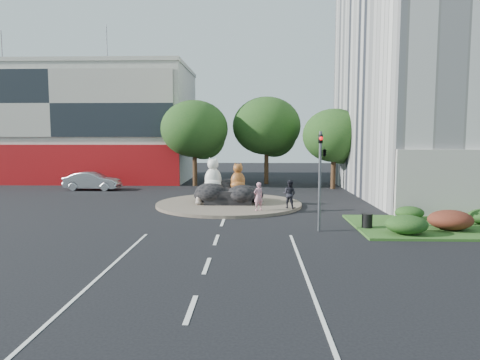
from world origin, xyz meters
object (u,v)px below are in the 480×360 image
object	(u,v)px
cat_tabby	(238,176)
parked_car	(93,181)
cat_white	(213,173)
kitten_white	(258,198)
kitten_calico	(199,198)
litter_bin	(367,221)
pedestrian_pink	(258,196)
pedestrian_dark	(289,194)

from	to	relation	value
cat_tabby	parked_car	xyz separation A→B (m)	(-13.33, 8.34, -1.25)
cat_white	kitten_white	bearing A→B (deg)	-15.53
kitten_calico	cat_tabby	bearing A→B (deg)	55.39
cat_white	litter_bin	world-z (taller)	cat_white
kitten_calico	litter_bin	bearing A→B (deg)	1.20
pedestrian_pink	litter_bin	distance (m)	7.15
pedestrian_pink	parked_car	size ratio (longest dim) A/B	0.36
pedestrian_dark	litter_bin	distance (m)	6.50
cat_white	litter_bin	bearing A→B (deg)	-40.73
cat_white	pedestrian_pink	distance (m)	4.56
kitten_calico	kitten_white	xyz separation A→B (m)	(4.01, 0.07, 0.01)
cat_white	kitten_calico	size ratio (longest dim) A/B	2.54
cat_white	pedestrian_dark	size ratio (longest dim) A/B	1.24
pedestrian_pink	parked_car	xyz separation A→B (m)	(-14.71, 11.38, -0.27)
pedestrian_pink	kitten_white	bearing A→B (deg)	-123.67
pedestrian_pink	pedestrian_dark	xyz separation A→B (m)	(1.99, 0.90, 0.03)
kitten_calico	pedestrian_pink	xyz separation A→B (m)	(3.98, -2.14, 0.43)
litter_bin	pedestrian_dark	bearing A→B (deg)	122.77
cat_white	litter_bin	size ratio (longest dim) A/B	3.14
kitten_white	pedestrian_dark	bearing A→B (deg)	-77.57
cat_white	cat_tabby	world-z (taller)	cat_white
kitten_calico	pedestrian_dark	bearing A→B (deg)	24.64
cat_white	parked_car	size ratio (longest dim) A/B	0.46
cat_tabby	kitten_white	bearing A→B (deg)	-37.70
pedestrian_pink	pedestrian_dark	bearing A→B (deg)	171.34
pedestrian_pink	parked_car	bearing A→B (deg)	-70.61
cat_white	parked_car	xyz separation A→B (m)	(-11.61, 8.24, -1.41)
pedestrian_dark	kitten_calico	bearing A→B (deg)	16.25
litter_bin	pedestrian_pink	bearing A→B (deg)	140.43
cat_tabby	kitten_white	size ratio (longest dim) A/B	2.10
pedestrian_pink	cat_tabby	bearing A→B (deg)	-98.52
kitten_white	pedestrian_pink	world-z (taller)	pedestrian_pink
cat_tabby	kitten_white	distance (m)	2.15
cat_tabby	pedestrian_pink	xyz separation A→B (m)	(1.37, -3.03, -0.98)
cat_white	parked_car	bearing A→B (deg)	145.65
cat_tabby	litter_bin	bearing A→B (deg)	-54.91
cat_tabby	pedestrian_dark	xyz separation A→B (m)	(3.37, -2.14, -0.95)
kitten_calico	parked_car	world-z (taller)	parked_car
cat_white	cat_tabby	distance (m)	1.74
kitten_calico	parked_car	distance (m)	14.16
cat_tabby	pedestrian_dark	world-z (taller)	cat_tabby
cat_tabby	pedestrian_dark	distance (m)	4.10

